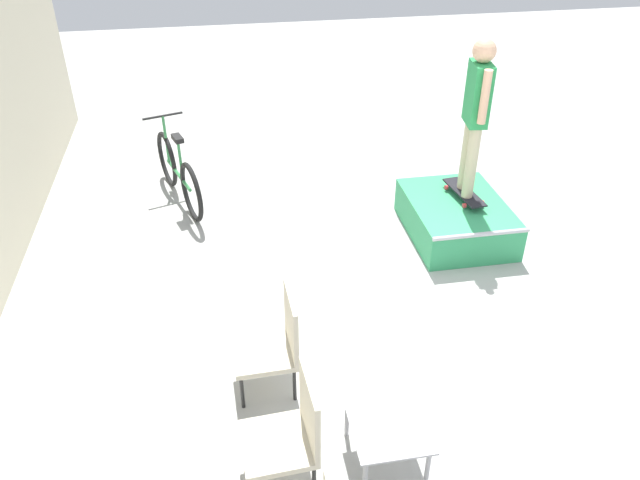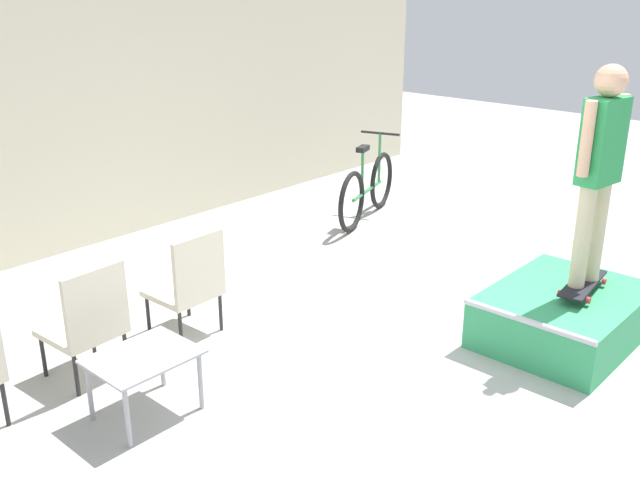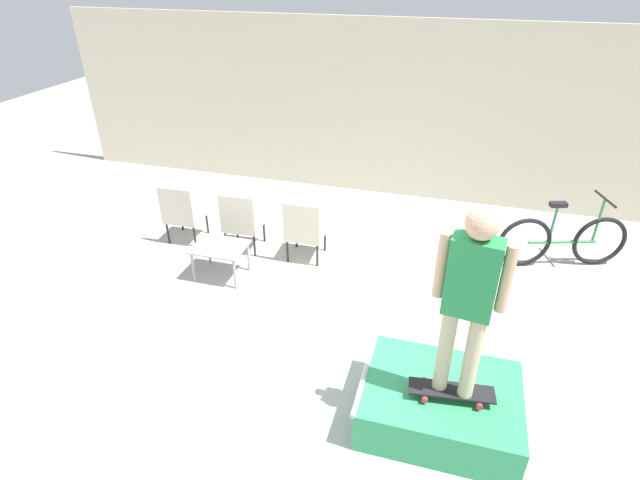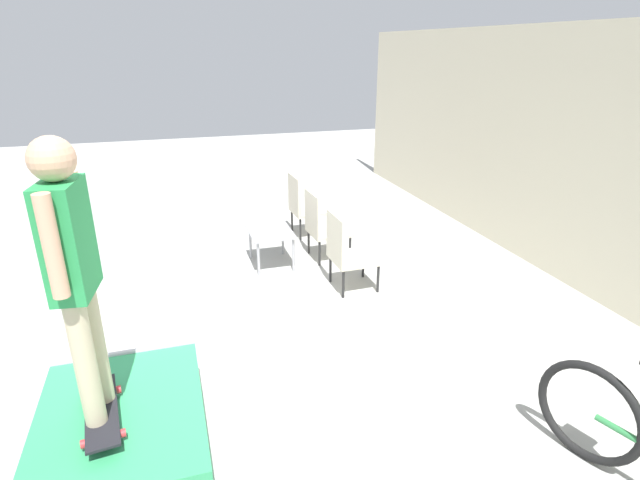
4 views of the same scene
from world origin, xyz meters
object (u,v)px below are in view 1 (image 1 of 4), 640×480
object	(u,v)px
patio_chair_right	(276,340)
skateboard_on_ramp	(464,192)
coffee_table	(387,426)
person_skater	(477,106)
skate_ramp_box	(456,218)
patio_chair_center	(291,430)
bicycle	(178,173)

from	to	relation	value
patio_chair_right	skateboard_on_ramp	bearing A→B (deg)	129.40
skateboard_on_ramp	coffee_table	xyz separation A→B (m)	(-3.11, 1.78, -0.11)
skateboard_on_ramp	person_skater	world-z (taller)	person_skater
person_skater	coffee_table	distance (m)	3.78
coffee_table	patio_chair_right	xyz separation A→B (m)	(0.96, 0.70, 0.09)
skate_ramp_box	patio_chair_right	bearing A→B (deg)	130.91
skate_ramp_box	patio_chair_center	world-z (taller)	patio_chair_center
coffee_table	patio_chair_right	distance (m)	1.20
patio_chair_center	bicycle	world-z (taller)	bicycle
person_skater	patio_chair_center	world-z (taller)	person_skater
skateboard_on_ramp	bicycle	bearing A→B (deg)	61.50
coffee_table	patio_chair_center	world-z (taller)	patio_chair_center
skateboard_on_ramp	patio_chair_center	world-z (taller)	patio_chair_center
skateboard_on_ramp	patio_chair_center	xyz separation A→B (m)	(-3.11, 2.49, -0.02)
coffee_table	bicycle	distance (m)	4.72
person_skater	coffee_table	world-z (taller)	person_skater
coffee_table	patio_chair_center	bearing A→B (deg)	89.54
bicycle	skateboard_on_ramp	bearing A→B (deg)	-129.53
patio_chair_right	person_skater	bearing A→B (deg)	129.40
skate_ramp_box	person_skater	xyz separation A→B (m)	(0.08, -0.10, 1.36)
skate_ramp_box	coffee_table	xyz separation A→B (m)	(-3.03, 1.69, 0.19)
patio_chair_right	bicycle	size ratio (longest dim) A/B	0.54
person_skater	patio_chair_center	xyz separation A→B (m)	(-3.11, 2.49, -1.09)
skate_ramp_box	patio_chair_center	distance (m)	3.87
coffee_table	bicycle	xyz separation A→B (m)	(4.45, 1.57, -0.00)
skate_ramp_box	patio_chair_right	size ratio (longest dim) A/B	1.54
patio_chair_center	bicycle	xyz separation A→B (m)	(4.45, 0.86, -0.10)
coffee_table	skate_ramp_box	bearing A→B (deg)	-29.05
skateboard_on_ramp	person_skater	distance (m)	1.07
patio_chair_center	skateboard_on_ramp	bearing A→B (deg)	138.18
person_skater	patio_chair_center	bearing A→B (deg)	149.12
patio_chair_right	bicycle	bearing A→B (deg)	-167.58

